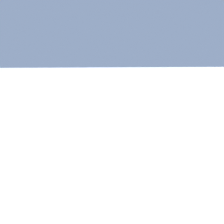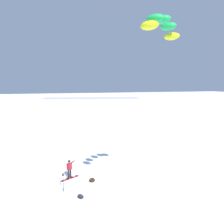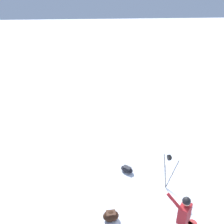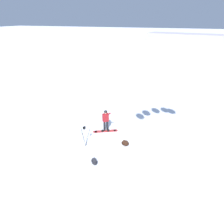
{
  "view_description": "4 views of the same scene",
  "coord_description": "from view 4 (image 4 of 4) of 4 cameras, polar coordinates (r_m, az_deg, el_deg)",
  "views": [
    {
      "loc": [
        4.97,
        2.34,
        7.2
      ],
      "look_at": [
        -1.91,
        3.03,
        5.54
      ],
      "focal_mm": 37.45,
      "sensor_mm": 36.0,
      "label": 1
    },
    {
      "loc": [
        1.27,
        16.48,
        8.39
      ],
      "look_at": [
        -2.28,
        3.43,
        6.4
      ],
      "focal_mm": 31.89,
      "sensor_mm": 36.0,
      "label": 2
    },
    {
      "loc": [
        -2.53,
        -4.53,
        6.29
      ],
      "look_at": [
        -0.9,
        1.96,
        3.24
      ],
      "focal_mm": 36.71,
      "sensor_mm": 36.0,
      "label": 3
    },
    {
      "loc": [
        -3.62,
        9.95,
        7.43
      ],
      "look_at": [
        -0.77,
        1.82,
        2.94
      ],
      "focal_mm": 29.23,
      "sensor_mm": 36.0,
      "label": 4
    }
  ],
  "objects": [
    {
      "name": "distant_ridge",
      "position": [
        69.85,
        27.1,
        19.74
      ],
      "size": [
        37.48,
        14.94,
        2.64
      ],
      "color": "#AFA9C1",
      "rests_on": "ground_plane"
    },
    {
      "name": "ground_plane",
      "position": [
        12.93,
        -0.56,
        -7.53
      ],
      "size": [
        300.0,
        300.0,
        0.0
      ],
      "primitive_type": "plane",
      "color": "white"
    },
    {
      "name": "camera_tripod",
      "position": [
        11.56,
        -8.56,
        -6.4
      ],
      "size": [
        0.63,
        0.61,
        1.46
      ],
      "color": "#262628",
      "rests_on": "ground_plane"
    },
    {
      "name": "gear_bag_large",
      "position": [
        12.02,
        4.14,
        -9.66
      ],
      "size": [
        0.55,
        0.43,
        0.33
      ],
      "color": "black",
      "rests_on": "ground_plane"
    },
    {
      "name": "snowboarder",
      "position": [
        12.98,
        -1.97,
        -2.07
      ],
      "size": [
        0.72,
        0.55,
        1.7
      ],
      "color": "black",
      "rests_on": "ground_plane"
    },
    {
      "name": "snowboard",
      "position": [
        13.43,
        -2.09,
        -5.95
      ],
      "size": [
        1.67,
        0.96,
        0.1
      ],
      "color": "#B23333",
      "rests_on": "ground_plane"
    },
    {
      "name": "gear_bag_small",
      "position": [
        10.81,
        -5.57,
        -15.07
      ],
      "size": [
        0.6,
        0.62,
        0.25
      ],
      "color": "black",
      "rests_on": "ground_plane"
    }
  ]
}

